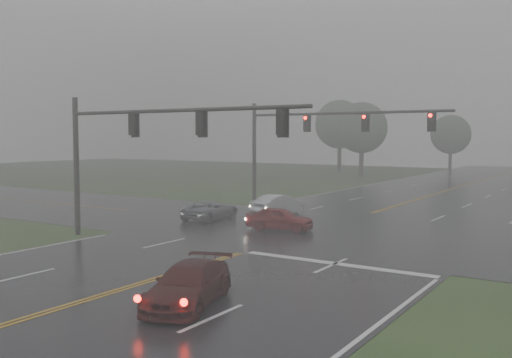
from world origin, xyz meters
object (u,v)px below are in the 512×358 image
Objects in this scene: car_grey at (211,220)px; signal_gantry_far at (310,132)px; sedan_maroon at (189,305)px; sedan_silver at (280,215)px; sedan_red at (280,230)px; signal_gantry_near at (136,138)px.

car_grey is 10.98m from signal_gantry_far.
sedan_maroon is at bearing 123.21° from car_grey.
sedan_maroon is 0.28× the size of signal_gantry_far.
sedan_red is at bearing 135.53° from sedan_silver.
signal_gantry_near is 17.48m from signal_gantry_far.
signal_gantry_near is (1.77, -8.27, 5.18)m from car_grey.
sedan_maroon is at bearing 127.63° from sedan_silver.
sedan_maroon is 20.75m from sedan_silver.
signal_gantry_near is at bearing 100.07° from car_grey.
sedan_silver is at bearing -125.25° from car_grey.
sedan_silver is at bearing 19.70° from sedan_red.
sedan_silver is 7.57m from signal_gantry_far.
sedan_maroon is 1.06× the size of sedan_silver.
sedan_silver is (-3.12, 5.31, 0.00)m from sedan_red.
car_grey is (-5.80, 1.22, 0.00)m from sedan_red.
sedan_maroon is 0.31× the size of signal_gantry_near.
sedan_maroon is 18.44m from car_grey.
signal_gantry_near reaches higher than sedan_red.
signal_gantry_near is at bearing 124.51° from sedan_maroon.
sedan_silver is at bearing 85.76° from signal_gantry_near.
sedan_silver is at bearing -84.88° from signal_gantry_far.
signal_gantry_far is at bearing 91.11° from sedan_maroon.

